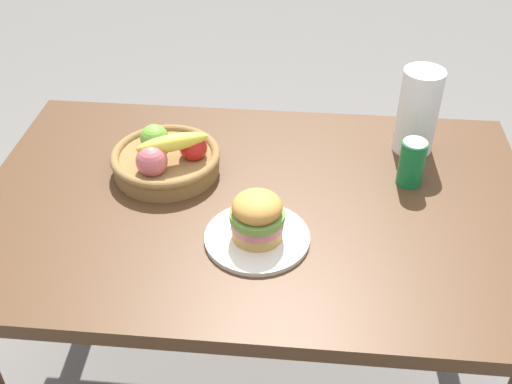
# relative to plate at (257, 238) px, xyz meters

# --- Properties ---
(ground_plane) EXTENTS (8.00, 8.00, 0.00)m
(ground_plane) POSITION_rel_plate_xyz_m (-0.02, 0.15, -0.76)
(ground_plane) COLOR slate
(dining_table) EXTENTS (1.40, 0.90, 0.75)m
(dining_table) POSITION_rel_plate_xyz_m (-0.02, 0.15, -0.11)
(dining_table) COLOR #4C301C
(dining_table) RESTS_ON ground_plane
(plate) EXTENTS (0.25, 0.25, 0.01)m
(plate) POSITION_rel_plate_xyz_m (0.00, 0.00, 0.00)
(plate) COLOR silver
(plate) RESTS_ON dining_table
(sandwich) EXTENTS (0.13, 0.13, 0.12)m
(sandwich) POSITION_rel_plate_xyz_m (-0.00, 0.00, 0.06)
(sandwich) COLOR tan
(sandwich) RESTS_ON plate
(soda_can) EXTENTS (0.07, 0.07, 0.13)m
(soda_can) POSITION_rel_plate_xyz_m (0.37, 0.26, 0.06)
(soda_can) COLOR #147238
(soda_can) RESTS_ON dining_table
(fruit_basket) EXTENTS (0.29, 0.29, 0.14)m
(fruit_basket) POSITION_rel_plate_xyz_m (-0.26, 0.25, 0.04)
(fruit_basket) COLOR olive
(fruit_basket) RESTS_ON dining_table
(paper_towel_roll) EXTENTS (0.11, 0.11, 0.24)m
(paper_towel_roll) POSITION_rel_plate_xyz_m (0.40, 0.42, 0.11)
(paper_towel_roll) COLOR white
(paper_towel_roll) RESTS_ON dining_table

